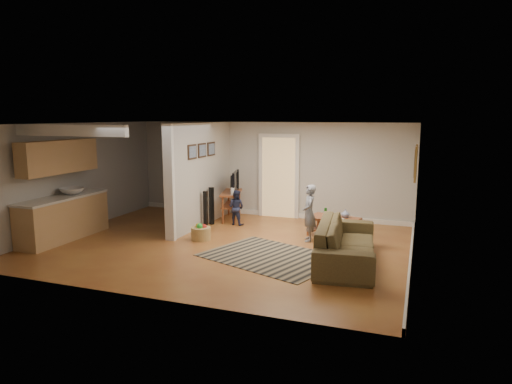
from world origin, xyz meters
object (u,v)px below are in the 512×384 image
(tv_console, at_px, (232,194))
(sofa, at_px, (346,262))
(speaker_left, at_px, (206,209))
(toy_basket, at_px, (201,233))
(speaker_right, at_px, (212,206))
(toddler, at_px, (236,225))
(child, at_px, (309,241))
(coffee_table, at_px, (334,221))

(tv_console, bearing_deg, sofa, -51.79)
(speaker_left, bearing_deg, toy_basket, -74.36)
(speaker_left, bearing_deg, speaker_right, 84.80)
(tv_console, height_order, toddler, tv_console)
(speaker_right, relative_size, child, 0.76)
(toddler, bearing_deg, sofa, 155.06)
(child, height_order, toddler, child)
(tv_console, distance_m, child, 2.78)
(sofa, bearing_deg, speaker_right, 56.33)
(toy_basket, xyz_separation_m, child, (2.22, 0.73, -0.16))
(speaker_right, bearing_deg, speaker_left, -66.04)
(tv_console, bearing_deg, toy_basket, -101.11)
(sofa, distance_m, coffee_table, 1.87)
(speaker_right, bearing_deg, toddler, 40.86)
(sofa, distance_m, toy_basket, 3.24)
(coffee_table, bearing_deg, toddler, 173.96)
(child, bearing_deg, tv_console, -135.71)
(toy_basket, bearing_deg, speaker_left, 110.84)
(tv_console, bearing_deg, toddler, -71.26)
(speaker_left, distance_m, child, 2.67)
(coffee_table, height_order, toddler, coffee_table)
(coffee_table, distance_m, toy_basket, 2.97)
(tv_console, distance_m, toddler, 0.88)
(speaker_right, height_order, toy_basket, speaker_right)
(speaker_left, xyz_separation_m, toy_basket, (0.40, -1.05, -0.29))
(child, bearing_deg, speaker_left, -113.45)
(toy_basket, xyz_separation_m, toddler, (0.19, 1.56, -0.16))
(speaker_right, bearing_deg, tv_console, 92.24)
(tv_console, relative_size, toddler, 1.42)
(sofa, xyz_separation_m, speaker_left, (-3.60, 1.51, 0.44))
(toddler, bearing_deg, coffee_table, -177.17)
(coffee_table, bearing_deg, tv_console, 165.05)
(toddler, bearing_deg, tv_console, -47.48)
(coffee_table, height_order, child, coffee_table)
(sofa, relative_size, tv_console, 2.08)
(sofa, distance_m, speaker_right, 4.07)
(speaker_left, relative_size, toy_basket, 2.08)
(toy_basket, distance_m, toddler, 1.58)
(toddler, bearing_deg, toy_basket, 92.06)
(sofa, relative_size, coffee_table, 2.10)
(coffee_table, relative_size, speaker_left, 1.37)
(tv_console, bearing_deg, speaker_left, -119.74)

